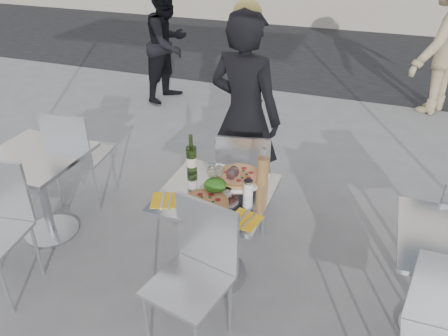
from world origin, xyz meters
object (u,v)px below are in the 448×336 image
(side_table_left, at_px, (39,178))
(pedestrian_a, at_px, (168,44))
(side_chair_lfar, at_px, (76,151))
(sugar_shaker, at_px, (248,188))
(main_table, at_px, (217,217))
(pizza_far, at_px, (239,176))
(chair_far, at_px, (244,173))
(wineglass_red_a, at_px, (231,175))
(salad_plate, at_px, (215,186))
(pizza_near, at_px, (205,203))
(chair_near, at_px, (197,265))
(woman_diner, at_px, (245,117))
(wineglass_white_b, at_px, (219,172))
(wine_bottle, at_px, (191,158))
(pedestrian_b, at_px, (444,42))
(napkin_left, at_px, (166,200))
(wineglass_red_b, at_px, (234,173))
(carafe, at_px, (263,171))
(wineglass_white_a, at_px, (212,172))

(side_table_left, relative_size, pedestrian_a, 0.47)
(side_chair_lfar, height_order, sugar_shaker, side_chair_lfar)
(main_table, xyz_separation_m, pizza_far, (0.08, 0.22, 0.23))
(chair_far, distance_m, wineglass_red_a, 0.65)
(salad_plate, bearing_deg, chair_far, 89.43)
(main_table, bearing_deg, chair_far, 90.46)
(pizza_near, bearing_deg, main_table, 83.82)
(pizza_far, relative_size, sugar_shaker, 3.34)
(main_table, relative_size, side_chair_lfar, 0.80)
(chair_near, distance_m, woman_diner, 1.49)
(wineglass_white_b, bearing_deg, salad_plate, -90.68)
(pedestrian_a, xyz_separation_m, wine_bottle, (1.68, -3.00, 0.07))
(pedestrian_b, bearing_deg, napkin_left, 6.02)
(woman_diner, distance_m, wineglass_red_b, 0.87)
(wineglass_red_b, bearing_deg, chair_near, -92.44)
(sugar_shaker, bearing_deg, pizza_far, 125.15)
(pizza_near, height_order, carafe, carafe)
(pedestrian_a, relative_size, wineglass_red_b, 10.06)
(side_chair_lfar, relative_size, pizza_far, 2.62)
(side_chair_lfar, relative_size, wineglass_white_a, 5.96)
(pedestrian_b, bearing_deg, wineglass_white_b, 7.68)
(wine_bottle, bearing_deg, chair_far, 61.29)
(side_table_left, distance_m, napkin_left, 1.26)
(pizza_near, height_order, wineglass_white_a, wineglass_white_a)
(pedestrian_b, distance_m, sugar_shaker, 4.18)
(main_table, height_order, side_table_left, same)
(chair_near, xyz_separation_m, pedestrian_a, (-1.99, 3.67, 0.24))
(chair_far, xyz_separation_m, woman_diner, (-0.10, 0.32, 0.34))
(chair_far, distance_m, pizza_near, 0.81)
(side_table_left, height_order, wineglass_white_a, wineglass_white_a)
(main_table, height_order, chair_near, chair_near)
(wine_bottle, relative_size, napkin_left, 1.28)
(woman_diner, height_order, pedestrian_b, pedestrian_b)
(wineglass_red_b, bearing_deg, salad_plate, -137.60)
(pedestrian_b, bearing_deg, chair_near, 11.14)
(carafe, distance_m, sugar_shaker, 0.16)
(side_table_left, relative_size, pizza_far, 2.10)
(carafe, distance_m, napkin_left, 0.67)
(side_table_left, relative_size, chair_far, 0.82)
(side_chair_lfar, relative_size, wine_bottle, 3.18)
(chair_near, height_order, carafe, carafe)
(side_table_left, height_order, salad_plate, salad_plate)
(pedestrian_b, height_order, wineglass_white_a, pedestrian_b)
(wineglass_red_a, bearing_deg, wineglass_red_b, 75.11)
(salad_plate, xyz_separation_m, wineglass_white_a, (-0.04, 0.04, 0.07))
(pedestrian_b, height_order, salad_plate, pedestrian_b)
(woman_diner, distance_m, sugar_shaker, 0.97)
(wineglass_red_a, relative_size, wineglass_red_b, 1.00)
(wineglass_red_b, bearing_deg, wineglass_white_b, -167.22)
(chair_far, bearing_deg, wineglass_white_b, 77.66)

